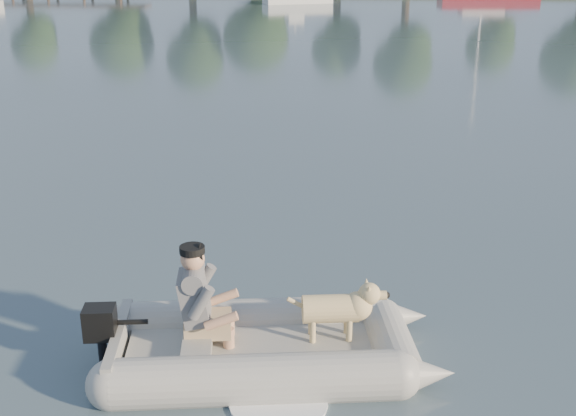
# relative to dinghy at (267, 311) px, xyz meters

# --- Properties ---
(water) EXTENTS (160.00, 160.00, 0.00)m
(water) POSITION_rel_dinghy_xyz_m (-0.62, 0.14, -0.55)
(water) COLOR slate
(water) RESTS_ON ground
(dinghy) EXTENTS (4.95, 3.91, 1.31)m
(dinghy) POSITION_rel_dinghy_xyz_m (0.00, 0.00, 0.00)
(dinghy) COLOR #9D9D98
(dinghy) RESTS_ON water
(man) EXTENTS (0.78, 0.70, 1.01)m
(man) POSITION_rel_dinghy_xyz_m (-0.65, -0.07, 0.18)
(man) COLOR slate
(man) RESTS_ON dinghy
(dog) EXTENTS (0.92, 0.47, 0.58)m
(dog) POSITION_rel_dinghy_xyz_m (0.59, 0.16, -0.07)
(dog) COLOR tan
(dog) RESTS_ON dinghy
(outboard_motor) EXTENTS (0.43, 0.34, 0.74)m
(outboard_motor) POSITION_rel_dinghy_xyz_m (-1.53, -0.29, -0.26)
(outboard_motor) COLOR black
(outboard_motor) RESTS_ON dinghy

